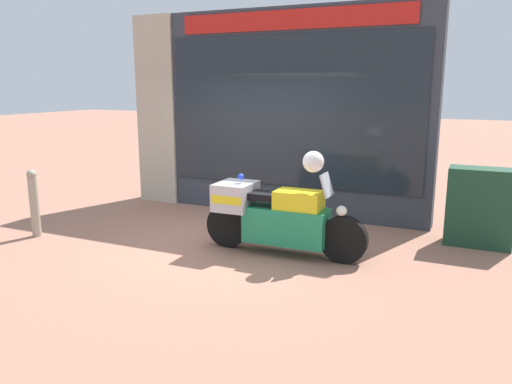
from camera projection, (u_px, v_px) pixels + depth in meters
The scene contains 7 objects.
ground_plane at pixel (222, 241), 7.49m from camera, with size 60.00×60.00×0.00m, color #9E6B56.
shop_building at pixel (254, 113), 9.04m from camera, with size 5.61×0.55×3.58m.
window_display at pixel (291, 187), 9.05m from camera, with size 4.32×0.30×2.00m.
paramedic_motorcycle at pixel (274, 215), 6.85m from camera, with size 2.32×0.62×1.18m.
utility_cabinet at pixel (480, 207), 7.17m from camera, with size 0.91×0.45×1.14m, color #193D28.
white_helmet at pixel (313, 162), 6.47m from camera, with size 0.28×0.28×0.28m, color white.
street_bollard at pixel (34, 202), 7.61m from camera, with size 0.14×0.14×1.04m.
Camera 1 is at (3.44, -6.31, 2.30)m, focal length 35.00 mm.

